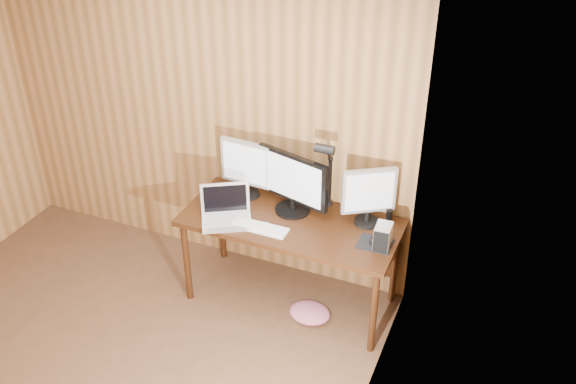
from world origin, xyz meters
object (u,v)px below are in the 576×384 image
Objects in this scene: monitor_left at (246,167)px; monitor_right at (369,195)px; monitor_center at (293,182)px; laptop at (226,212)px; desk_lamp at (327,165)px; hard_drive at (383,237)px; desk at (294,229)px; mouse at (375,241)px; keyboard at (259,227)px; phone at (264,226)px; speaker at (389,217)px.

monitor_left reaches higher than monitor_right.
laptop is at bearing -128.82° from monitor_center.
monitor_center is 0.97× the size of desk_lamp.
hard_drive is (1.15, -0.25, -0.16)m from monitor_left.
desk is at bearing 166.31° from hard_drive.
desk is 0.37m from monitor_center.
monitor_left is 1.15m from mouse.
desk is at bearing 159.16° from monitor_right.
hard_drive reaches higher than keyboard.
keyboard is at bearing -174.79° from hard_drive.
speaker is at bearing 14.38° from phone.
hard_drive is at bearing -24.38° from laptop.
desk_lamp is at bearing 41.84° from monitor_center.
speaker is (-0.03, 0.30, -0.03)m from hard_drive.
phone is at bearing -116.12° from desk_lamp.
monitor_center is 0.28m from desk_lamp.
speaker reaches higher than phone.
monitor_left reaches higher than hard_drive.
mouse is (0.65, -0.12, 0.15)m from desk.
monitor_left is 0.52m from phone.
desk_lamp is (0.63, 0.04, 0.13)m from monitor_left.
hard_drive reaches higher than desk.
monitor_left is (-0.44, 0.12, 0.37)m from desk.
desk is at bearing 57.39° from keyboard.
laptop is 2.58× the size of hard_drive.
speaker is (0.67, 0.16, 0.18)m from desk.
hard_drive is 1.53× the size of speaker.
hard_drive is (0.87, 0.13, 0.08)m from keyboard.
monitor_right is at bearing 21.25° from monitor_center.
speaker reaches higher than keyboard.
mouse is 1.11× the size of phone.
speaker is at bearing 27.06° from keyboard.
monitor_right is at bearing 128.92° from mouse.
monitor_left is at bearing 164.68° from hard_drive.
mouse is at bearing -16.89° from desk_lamp.
monitor_right is at bearing 15.30° from phone.
monitor_left is at bearing 147.05° from monitor_right.
hard_drive is at bearing -4.82° from phone.
monitor_right is 1.04× the size of keyboard.
desk is 3.60× the size of monitor_right.
monitor_left is at bearing 177.29° from mouse.
mouse is at bearing 1.57° from monitor_center.
monitor_center is at bearing 57.33° from phone.
monitor_right reaches higher than mouse.
desk_lamp reaches higher than desk.
desk_lamp is (-0.34, 0.05, 0.14)m from monitor_right.
desk_lamp reaches higher than hard_drive.
desk_lamp is at bearing 158.47° from mouse.
monitor_left is 0.97m from monitor_right.
monitor_center is 0.41m from keyboard.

